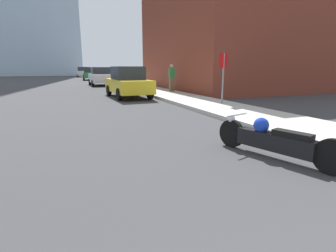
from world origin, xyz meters
TOP-DOWN VIEW (x-y plane):
  - sidewalk at (4.96, 40.00)m, footprint 2.42×240.00m
  - brick_storefront at (13.14, 19.31)m, footprint 13.54×12.79m
  - motorcycle at (2.62, 4.58)m, footprint 0.97×2.42m
  - parked_car_yellow at (2.50, 15.57)m, footprint 1.97×4.28m
  - parked_car_white at (2.47, 26.58)m, footprint 1.97×4.12m
  - parked_car_green at (2.60, 38.61)m, footprint 1.95×3.99m
  - parked_car_silver at (2.57, 51.35)m, footprint 2.11×4.00m
  - parked_car_red at (2.48, 63.28)m, footprint 1.77×4.02m
  - stop_sign at (5.44, 10.58)m, footprint 0.57×0.26m
  - pedestrian at (5.66, 16.79)m, footprint 0.36×0.24m

SIDE VIEW (x-z plane):
  - sidewalk at x=4.96m, z-range 0.00..0.15m
  - motorcycle at x=2.62m, z-range -0.01..0.72m
  - parked_car_red at x=2.48m, z-range 0.01..1.55m
  - parked_car_white at x=2.47m, z-range -0.01..1.68m
  - parked_car_yellow at x=2.50m, z-range -0.01..1.70m
  - parked_car_green at x=2.60m, z-range -0.01..1.71m
  - parked_car_silver at x=2.57m, z-range -0.02..1.75m
  - pedestrian at x=5.66m, z-range 0.18..1.90m
  - stop_sign at x=5.44m, z-range 0.53..2.62m
  - brick_storefront at x=13.14m, z-range 0.00..7.65m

